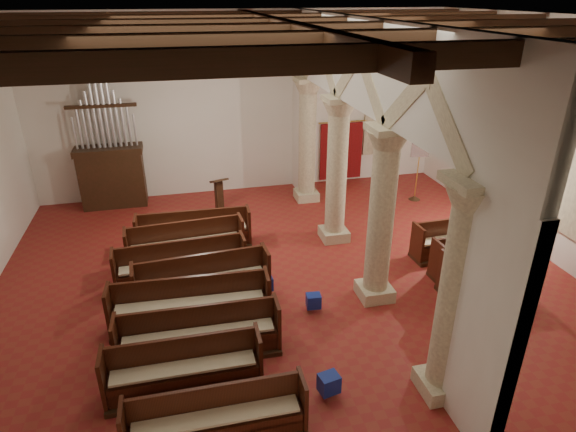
% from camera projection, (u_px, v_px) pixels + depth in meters
% --- Properties ---
extents(floor, '(14.00, 14.00, 0.00)m').
position_uv_depth(floor, '(285.00, 273.00, 12.20)').
color(floor, maroon).
rests_on(floor, ground).
extents(ceiling, '(14.00, 14.00, 0.00)m').
position_uv_depth(ceiling, '(284.00, 18.00, 9.66)').
color(ceiling, '#322110').
rests_on(ceiling, wall_back).
extents(wall_back, '(14.00, 0.02, 6.00)m').
position_uv_depth(wall_back, '(245.00, 105.00, 16.22)').
color(wall_back, white).
rests_on(wall_back, floor).
extents(wall_front, '(14.00, 0.02, 6.00)m').
position_uv_depth(wall_front, '(399.00, 318.00, 5.65)').
color(wall_front, white).
rests_on(wall_front, floor).
extents(wall_right, '(0.02, 12.00, 6.00)m').
position_uv_depth(wall_right, '(548.00, 140.00, 12.40)').
color(wall_right, white).
rests_on(wall_right, floor).
extents(ceiling_beams, '(13.80, 11.80, 0.30)m').
position_uv_depth(ceiling_beams, '(284.00, 27.00, 9.74)').
color(ceiling_beams, '#341B10').
rests_on(ceiling_beams, wall_back).
extents(arcade, '(0.90, 11.90, 6.00)m').
position_uv_depth(arcade, '(360.00, 131.00, 11.07)').
color(arcade, beige).
rests_on(arcade, floor).
extents(window_right_b, '(0.03, 1.00, 2.20)m').
position_uv_depth(window_right_b, '(485.00, 143.00, 14.94)').
color(window_right_b, '#327058').
rests_on(window_right_b, wall_right).
extents(window_back, '(1.00, 0.03, 2.20)m').
position_uv_depth(window_back, '(381.00, 120.00, 17.59)').
color(window_back, '#327058').
rests_on(window_back, wall_back).
extents(pipe_organ, '(2.10, 0.85, 4.40)m').
position_uv_depth(pipe_organ, '(111.00, 166.00, 15.53)').
color(pipe_organ, '#341B10').
rests_on(pipe_organ, floor).
extents(lectern, '(0.59, 0.62, 1.23)m').
position_uv_depth(lectern, '(219.00, 198.00, 15.30)').
color(lectern, '#372511').
rests_on(lectern, floor).
extents(dossal_curtain, '(1.80, 0.07, 2.17)m').
position_uv_depth(dossal_curtain, '(341.00, 151.00, 17.66)').
color(dossal_curtain, maroon).
rests_on(dossal_curtain, floor).
extents(processional_banner, '(0.61, 0.77, 2.67)m').
position_uv_depth(processional_banner, '(417.00, 177.00, 16.16)').
color(processional_banner, '#341B10').
rests_on(processional_banner, floor).
extents(hymnal_box_a, '(0.40, 0.35, 0.35)m').
position_uv_depth(hymnal_box_a, '(329.00, 383.00, 8.39)').
color(hymnal_box_a, navy).
rests_on(hymnal_box_a, floor).
extents(hymnal_box_b, '(0.34, 0.28, 0.32)m').
position_uv_depth(hymnal_box_b, '(313.00, 301.00, 10.66)').
color(hymnal_box_b, navy).
rests_on(hymnal_box_b, floor).
extents(hymnal_box_c, '(0.34, 0.29, 0.33)m').
position_uv_depth(hymnal_box_c, '(265.00, 283.00, 11.28)').
color(hymnal_box_c, '#152197').
rests_on(hymnal_box_c, floor).
extents(tube_heater_b, '(0.95, 0.35, 0.10)m').
position_uv_depth(tube_heater_b, '(151.00, 383.00, 8.55)').
color(tube_heater_b, silver).
rests_on(tube_heater_b, floor).
extents(nave_pew_0, '(2.83, 0.66, 0.96)m').
position_uv_depth(nave_pew_0, '(217.00, 424.00, 7.55)').
color(nave_pew_0, '#341B10').
rests_on(nave_pew_0, floor).
extents(nave_pew_1, '(2.72, 0.72, 1.05)m').
position_uv_depth(nave_pew_1, '(185.00, 375.00, 8.46)').
color(nave_pew_1, '#341B10').
rests_on(nave_pew_1, floor).
extents(nave_pew_2, '(3.13, 0.78, 1.05)m').
position_uv_depth(nave_pew_2, '(200.00, 341.00, 9.29)').
color(nave_pew_2, '#341B10').
rests_on(nave_pew_2, floor).
extents(nave_pew_3, '(3.35, 0.89, 1.09)m').
position_uv_depth(nave_pew_3, '(191.00, 310.00, 10.17)').
color(nave_pew_3, '#341B10').
rests_on(nave_pew_3, floor).
extents(nave_pew_4, '(3.07, 0.98, 1.15)m').
position_uv_depth(nave_pew_4, '(204.00, 288.00, 10.89)').
color(nave_pew_4, '#341B10').
rests_on(nave_pew_4, floor).
extents(nave_pew_5, '(3.16, 0.87, 1.06)m').
position_uv_depth(nave_pew_5, '(182.00, 270.00, 11.66)').
color(nave_pew_5, '#341B10').
rests_on(nave_pew_5, floor).
extents(nave_pew_6, '(3.05, 0.91, 1.09)m').
position_uv_depth(nave_pew_6, '(187.00, 249.00, 12.58)').
color(nave_pew_6, '#341B10').
rests_on(nave_pew_6, floor).
extents(nave_pew_7, '(3.11, 0.81, 1.06)m').
position_uv_depth(nave_pew_7, '(195.00, 236.00, 13.26)').
color(nave_pew_7, '#341B10').
rests_on(nave_pew_7, floor).
extents(aisle_pew_0, '(2.11, 0.77, 1.10)m').
position_uv_depth(aisle_pew_0, '(484.00, 278.00, 11.30)').
color(aisle_pew_0, '#341B10').
rests_on(aisle_pew_0, floor).
extents(aisle_pew_1, '(1.89, 0.80, 1.08)m').
position_uv_depth(aisle_pew_1, '(468.00, 263.00, 11.91)').
color(aisle_pew_1, '#341B10').
rests_on(aisle_pew_1, floor).
extents(aisle_pew_2, '(2.07, 0.79, 1.03)m').
position_uv_depth(aisle_pew_2, '(449.00, 244.00, 12.85)').
color(aisle_pew_2, '#341B10').
rests_on(aisle_pew_2, floor).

